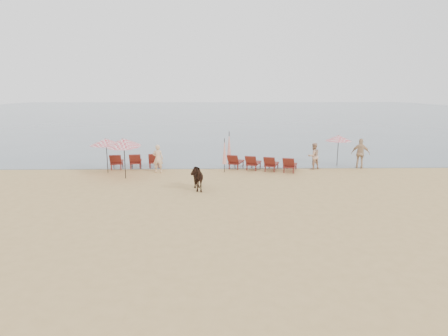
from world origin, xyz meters
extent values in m
plane|color=tan|center=(0.00, 0.00, 0.00)|extent=(120.00, 120.00, 0.00)
cube|color=#51606B|center=(0.00, 80.00, 0.00)|extent=(160.00, 140.00, 0.06)
cube|color=maroon|center=(-7.01, 10.51, 0.39)|extent=(0.96, 1.65, 0.09)
cube|color=maroon|center=(-6.88, 9.69, 0.70)|extent=(0.79, 0.62, 0.68)
cube|color=maroon|center=(-5.80, 10.71, 0.39)|extent=(0.96, 1.65, 0.09)
cube|color=maroon|center=(-5.67, 9.88, 0.70)|extent=(0.79, 0.62, 0.68)
cube|color=maroon|center=(-4.59, 10.90, 0.39)|extent=(0.96, 1.65, 0.09)
cube|color=maroon|center=(-4.46, 10.08, 0.70)|extent=(0.79, 0.62, 0.68)
cube|color=maroon|center=(0.94, 10.40, 0.38)|extent=(1.16, 1.67, 0.09)
cube|color=maroon|center=(0.68, 9.63, 0.68)|extent=(0.83, 0.70, 0.67)
cube|color=maroon|center=(2.07, 10.01, 0.38)|extent=(1.16, 1.67, 0.09)
cube|color=maroon|center=(1.80, 9.24, 0.68)|extent=(0.83, 0.70, 0.67)
cube|color=maroon|center=(3.20, 9.62, 0.38)|extent=(1.16, 1.67, 0.09)
cube|color=maroon|center=(2.93, 8.85, 0.68)|extent=(0.83, 0.70, 0.67)
cube|color=maroon|center=(4.33, 9.23, 0.38)|extent=(1.16, 1.67, 0.09)
cube|color=maroon|center=(4.06, 8.46, 0.68)|extent=(0.83, 0.70, 0.67)
cylinder|color=black|center=(-7.16, 8.87, 1.01)|extent=(0.05, 0.05, 2.02)
cone|color=red|center=(-7.16, 8.87, 1.97)|extent=(1.92, 1.92, 0.41)
sphere|color=black|center=(-7.16, 8.87, 2.15)|extent=(0.07, 0.07, 0.07)
cylinder|color=black|center=(-5.73, 7.43, 1.09)|extent=(0.05, 0.05, 2.19)
cone|color=red|center=(-5.73, 7.43, 2.14)|extent=(1.94, 1.97, 0.66)
sphere|color=black|center=(-5.73, 7.43, 2.34)|extent=(0.08, 0.08, 0.08)
cylinder|color=black|center=(7.87, 10.85, 0.98)|extent=(0.04, 0.04, 1.96)
cone|color=red|center=(7.87, 10.85, 1.91)|extent=(1.74, 1.74, 0.39)
sphere|color=black|center=(7.87, 10.85, 2.09)|extent=(0.07, 0.07, 0.07)
cylinder|color=black|center=(0.12, 9.02, 1.08)|extent=(0.05, 0.05, 2.15)
cone|color=red|center=(0.12, 9.02, 1.33)|extent=(0.26, 0.26, 1.61)
cylinder|color=black|center=(0.45, 10.14, 1.23)|extent=(0.05, 0.05, 2.45)
cone|color=red|center=(0.45, 10.14, 1.52)|extent=(0.30, 0.30, 1.84)
imported|color=black|center=(-1.49, 4.72, 0.70)|extent=(1.15, 1.80, 1.41)
imported|color=#DFB68B|center=(-4.05, 9.04, 0.88)|extent=(0.65, 0.43, 1.76)
imported|color=tan|center=(5.95, 9.83, 0.86)|extent=(1.02, 0.91, 1.72)
imported|color=tan|center=(9.11, 10.02, 0.99)|extent=(1.25, 0.86, 1.98)
camera|label=1|loc=(-0.42, -14.07, 5.07)|focal=30.00mm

